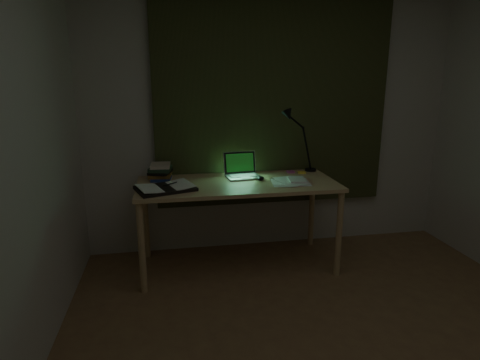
% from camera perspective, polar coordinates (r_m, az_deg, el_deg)
% --- Properties ---
extents(wall_back, '(3.50, 0.00, 2.50)m').
position_cam_1_polar(wall_back, '(3.84, 4.57, 8.61)').
color(wall_back, beige).
rests_on(wall_back, ground).
extents(curtain, '(2.20, 0.06, 2.00)m').
position_cam_1_polar(curtain, '(3.79, 4.79, 11.56)').
color(curtain, '#2E361B').
rests_on(curtain, wall_back).
extents(desk, '(1.69, 0.74, 0.77)m').
position_cam_1_polar(desk, '(3.53, -0.35, -6.38)').
color(desk, tan).
rests_on(desk, floor).
extents(laptop, '(0.34, 0.37, 0.21)m').
position_cam_1_polar(laptop, '(3.54, 0.53, 2.02)').
color(laptop, silver).
rests_on(laptop, desk).
extents(open_textbook, '(0.51, 0.43, 0.04)m').
position_cam_1_polar(open_textbook, '(3.23, -10.58, -1.08)').
color(open_textbook, white).
rests_on(open_textbook, desk).
extents(book_stack, '(0.21, 0.24, 0.14)m').
position_cam_1_polar(book_stack, '(3.56, -11.13, 1.22)').
color(book_stack, white).
rests_on(book_stack, desk).
extents(loose_papers, '(0.34, 0.36, 0.02)m').
position_cam_1_polar(loose_papers, '(3.49, 7.25, 0.08)').
color(loose_papers, white).
rests_on(loose_papers, desk).
extents(mouse, '(0.08, 0.10, 0.04)m').
position_cam_1_polar(mouse, '(3.47, 2.94, 0.23)').
color(mouse, black).
rests_on(mouse, desk).
extents(sticky_yellow, '(0.08, 0.08, 0.01)m').
position_cam_1_polar(sticky_yellow, '(3.77, 8.78, 1.09)').
color(sticky_yellow, yellow).
rests_on(sticky_yellow, desk).
extents(sticky_pink, '(0.07, 0.07, 0.01)m').
position_cam_1_polar(sticky_pink, '(3.78, 7.21, 1.16)').
color(sticky_pink, '#CC4F95').
rests_on(sticky_pink, desk).
extents(desk_lamp, '(0.40, 0.32, 0.57)m').
position_cam_1_polar(desk_lamp, '(3.83, 10.18, 5.48)').
color(desk_lamp, black).
rests_on(desk_lamp, desk).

